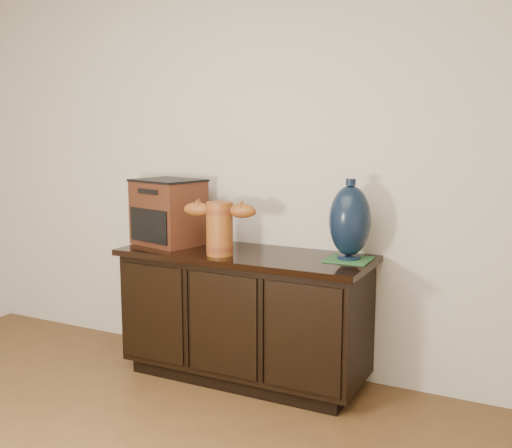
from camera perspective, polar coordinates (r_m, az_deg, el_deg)
The scene contains 6 objects.
sideboard at distance 3.51m, azimuth -1.09°, elevation -8.62°, with size 1.46×0.56×0.75m.
terracotta_vessel at distance 3.32m, azimuth -3.48°, elevation -0.12°, with size 0.42×0.18×0.30m.
tv_radio at distance 3.67m, azimuth -8.34°, elevation 1.15°, with size 0.46×0.41×0.40m.
green_mat at distance 3.26m, azimuth 8.84°, elevation -3.34°, with size 0.23×0.23×0.01m, color #2B5F31.
lamp_base at distance 3.22m, azimuth 8.93°, elevation 0.28°, with size 0.23×0.23×0.43m.
spray_can at distance 3.59m, azimuth -3.81°, elevation -0.74°, with size 0.06×0.06×0.18m.
Camera 1 is at (1.56, -0.73, 1.45)m, focal length 42.00 mm.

